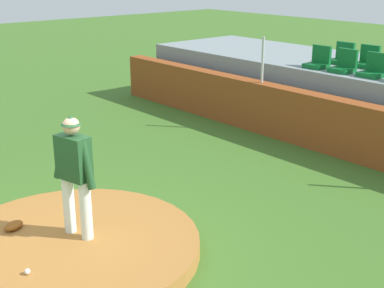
% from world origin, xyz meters
% --- Properties ---
extents(ground_plane, '(60.00, 60.00, 0.00)m').
position_xyz_m(ground_plane, '(0.00, 0.00, 0.00)').
color(ground_plane, '#3E6A24').
extents(pitchers_mound, '(3.51, 3.51, 0.22)m').
position_xyz_m(pitchers_mound, '(0.00, 0.00, 0.11)').
color(pitchers_mound, '#A46A2F').
rests_on(pitchers_mound, ground_plane).
extents(pitcher, '(0.78, 0.35, 1.71)m').
position_xyz_m(pitcher, '(-0.07, 0.17, 1.21)').
color(pitcher, white).
rests_on(pitcher, pitchers_mound).
extents(baseball, '(0.07, 0.07, 0.07)m').
position_xyz_m(baseball, '(0.41, -0.81, 0.25)').
color(baseball, white).
rests_on(baseball, pitchers_mound).
extents(fielding_glove, '(0.30, 0.35, 0.11)m').
position_xyz_m(fielding_glove, '(-0.81, -0.45, 0.27)').
color(fielding_glove, brown).
rests_on(fielding_glove, pitchers_mound).
extents(brick_barrier, '(14.56, 0.40, 1.17)m').
position_xyz_m(brick_barrier, '(0.00, 6.20, 0.58)').
color(brick_barrier, brown).
rests_on(brick_barrier, ground_plane).
extents(fence_post_left, '(0.06, 0.06, 1.05)m').
position_xyz_m(fence_post_left, '(-2.20, 6.20, 1.69)').
color(fence_post_left, silver).
rests_on(fence_post_left, brick_barrier).
extents(stadium_chair_0, '(0.48, 0.44, 0.50)m').
position_xyz_m(stadium_chair_0, '(-1.41, 7.22, 1.66)').
color(stadium_chair_0, '#0E6127').
rests_on(stadium_chair_0, bleacher_platform).
extents(stadium_chair_1, '(0.48, 0.44, 0.50)m').
position_xyz_m(stadium_chair_1, '(-0.72, 7.22, 1.66)').
color(stadium_chair_1, '#0E6127').
rests_on(stadium_chair_1, bleacher_platform).
extents(stadium_chair_2, '(0.48, 0.44, 0.50)m').
position_xyz_m(stadium_chair_2, '(-0.02, 7.25, 1.66)').
color(stadium_chair_2, '#0E6127').
rests_on(stadium_chair_2, bleacher_platform).
extents(stadium_chair_5, '(0.48, 0.44, 0.50)m').
position_xyz_m(stadium_chair_5, '(-1.38, 8.12, 1.66)').
color(stadium_chair_5, '#0E6127').
rests_on(stadium_chair_5, bleacher_platform).
extents(stadium_chair_6, '(0.48, 0.44, 0.50)m').
position_xyz_m(stadium_chair_6, '(-0.72, 8.13, 1.66)').
color(stadium_chair_6, '#0E6127').
rests_on(stadium_chair_6, bleacher_platform).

